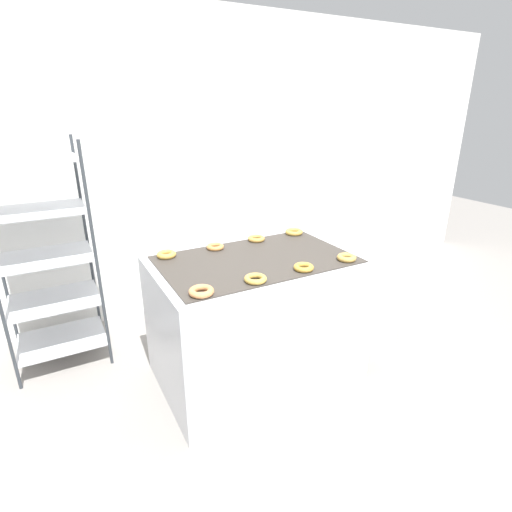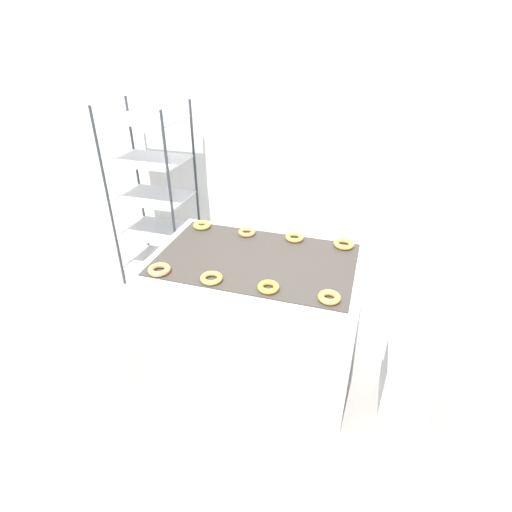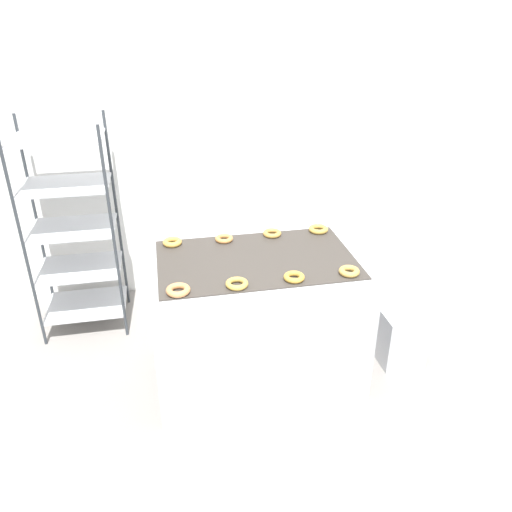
{
  "view_description": "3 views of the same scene",
  "coord_description": "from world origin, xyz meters",
  "views": [
    {
      "loc": [
        -1.24,
        -1.57,
        1.97
      ],
      "look_at": [
        0.0,
        0.72,
        0.97
      ],
      "focal_mm": 28.0,
      "sensor_mm": 36.0,
      "label": 1
    },
    {
      "loc": [
        0.68,
        -1.5,
        2.33
      ],
      "look_at": [
        0.0,
        0.72,
        0.97
      ],
      "focal_mm": 28.0,
      "sensor_mm": 36.0,
      "label": 2
    },
    {
      "loc": [
        -0.59,
        -2.21,
        2.49
      ],
      "look_at": [
        0.0,
        0.72,
        0.97
      ],
      "focal_mm": 35.0,
      "sensor_mm": 36.0,
      "label": 3
    }
  ],
  "objects": [
    {
      "name": "donut_far_midright",
      "position": [
        0.19,
        1.06,
        0.97
      ],
      "size": [
        0.14,
        0.14,
        0.03
      ],
      "primitive_type": "torus",
      "color": "#BC8B3F",
      "rests_on": "fryer_machine"
    },
    {
      "name": "donut_near_midleft",
      "position": [
        -0.19,
        0.38,
        0.97
      ],
      "size": [
        0.14,
        0.14,
        0.03
      ],
      "primitive_type": "torus",
      "color": "gold",
      "rests_on": "fryer_machine"
    },
    {
      "name": "donut_far_left",
      "position": [
        -0.54,
        1.05,
        0.97
      ],
      "size": [
        0.14,
        0.14,
        0.04
      ],
      "primitive_type": "torus",
      "color": "gold",
      "rests_on": "fryer_machine"
    },
    {
      "name": "donut_far_midleft",
      "position": [
        -0.17,
        1.04,
        0.97
      ],
      "size": [
        0.13,
        0.13,
        0.03
      ],
      "primitive_type": "torus",
      "color": "#C88645",
      "rests_on": "fryer_machine"
    },
    {
      "name": "donut_far_right",
      "position": [
        0.55,
        1.06,
        0.97
      ],
      "size": [
        0.15,
        0.15,
        0.04
      ],
      "primitive_type": "torus",
      "color": "gold",
      "rests_on": "fryer_machine"
    },
    {
      "name": "donut_near_midright",
      "position": [
        0.18,
        0.39,
        0.97
      ],
      "size": [
        0.13,
        0.13,
        0.04
      ],
      "primitive_type": "torus",
      "color": "gold",
      "rests_on": "fryer_machine"
    },
    {
      "name": "wall_back",
      "position": [
        0.0,
        2.12,
        1.4
      ],
      "size": [
        8.0,
        0.05,
        2.8
      ],
      "color": "white",
      "rests_on": "ground_plane"
    },
    {
      "name": "glaze_bin",
      "position": [
        1.11,
        0.64,
        0.21
      ],
      "size": [
        0.32,
        0.32,
        0.43
      ],
      "color": "#B7BABF",
      "rests_on": "ground_plane"
    },
    {
      "name": "ground_plane",
      "position": [
        0.0,
        0.0,
        0.0
      ],
      "size": [
        14.0,
        14.0,
        0.0
      ],
      "primitive_type": "plane",
      "color": "gray"
    },
    {
      "name": "fryer_machine",
      "position": [
        0.0,
        0.72,
        0.48
      ],
      "size": [
        1.43,
        0.93,
        0.95
      ],
      "color": "#B7BABF",
      "rests_on": "ground_plane"
    },
    {
      "name": "baking_rack_cart",
      "position": [
        -1.3,
        1.63,
        0.89
      ],
      "size": [
        0.67,
        0.54,
        1.75
      ],
      "color": "#33383D",
      "rests_on": "ground_plane"
    },
    {
      "name": "donut_near_right",
      "position": [
        0.54,
        0.39,
        0.97
      ],
      "size": [
        0.13,
        0.13,
        0.04
      ],
      "primitive_type": "torus",
      "color": "#C19645",
      "rests_on": "fryer_machine"
    },
    {
      "name": "donut_near_left",
      "position": [
        -0.54,
        0.37,
        0.97
      ],
      "size": [
        0.15,
        0.15,
        0.04
      ],
      "primitive_type": "torus",
      "color": "#CA844D",
      "rests_on": "fryer_machine"
    }
  ]
}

